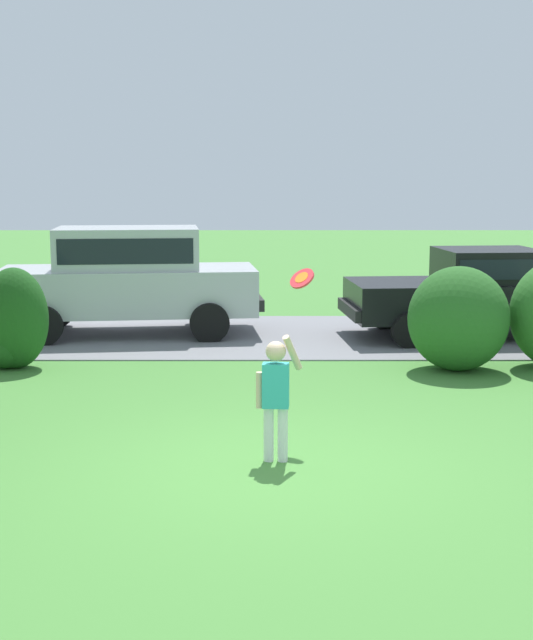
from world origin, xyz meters
TOP-DOWN VIEW (x-y plane):
  - ground_plane at (0.00, 0.00)m, footprint 80.00×80.00m
  - driveway_strip at (0.00, 7.25)m, footprint 28.00×4.40m
  - shrub_near_tree at (-3.74, 4.55)m, footprint 1.03×0.86m
  - shrub_centre_left at (2.79, 4.40)m, footprint 1.47×1.35m
  - parked_sedan at (3.67, 7.13)m, footprint 4.54×2.37m
  - parked_suv at (-2.46, 7.41)m, footprint 4.87×2.48m
  - child_thrower at (0.09, 0.17)m, footprint 0.46×0.25m
  - frisbee at (0.38, 1.07)m, footprint 0.32×0.26m

SIDE VIEW (x-z plane):
  - ground_plane at x=0.00m, z-range 0.00..0.00m
  - driveway_strip at x=0.00m, z-range 0.00..0.02m
  - shrub_near_tree at x=-3.74m, z-range -0.10..1.40m
  - child_thrower at x=0.09m, z-range 0.07..1.36m
  - shrub_centre_left at x=2.79m, z-range 0.00..1.53m
  - parked_sedan at x=3.67m, z-range 0.07..1.63m
  - parked_suv at x=-2.46m, z-range 0.12..2.04m
  - frisbee at x=0.38m, z-range 1.58..1.86m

